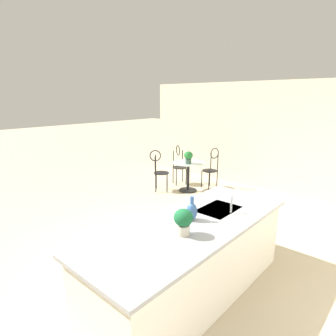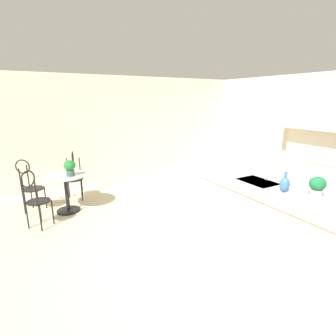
% 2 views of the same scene
% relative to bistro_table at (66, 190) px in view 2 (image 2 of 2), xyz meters
% --- Properties ---
extents(ground_plane, '(40.00, 40.00, 0.00)m').
position_rel_bistro_table_xyz_m(ground_plane, '(2.74, 1.57, -0.45)').
color(ground_plane, beige).
extents(wall_left_window, '(0.12, 7.80, 2.70)m').
position_rel_bistro_table_xyz_m(wall_left_window, '(-1.52, 1.57, 0.90)').
color(wall_left_window, beige).
rests_on(wall_left_window, ground).
extents(kitchen_island, '(2.80, 1.06, 0.92)m').
position_rel_bistro_table_xyz_m(kitchen_island, '(3.03, 2.42, 0.02)').
color(kitchen_island, white).
rests_on(kitchen_island, ground).
extents(back_counter_run, '(2.44, 0.64, 1.52)m').
position_rel_bistro_table_xyz_m(back_counter_run, '(2.34, 4.77, 0.05)').
color(back_counter_run, white).
rests_on(back_counter_run, ground).
extents(bistro_table, '(0.80, 0.80, 0.74)m').
position_rel_bistro_table_xyz_m(bistro_table, '(0.00, 0.00, 0.00)').
color(bistro_table, black).
rests_on(bistro_table, ground).
extents(chair_near_window, '(0.52, 0.52, 1.04)m').
position_rel_bistro_table_xyz_m(chair_near_window, '(-0.36, -0.60, 0.13)').
color(chair_near_window, black).
rests_on(chair_near_window, ground).
extents(chair_by_island, '(0.54, 0.54, 1.04)m').
position_rel_bistro_table_xyz_m(chair_by_island, '(0.46, -0.56, 0.13)').
color(chair_by_island, black).
rests_on(chair_by_island, ground).
extents(chair_toward_desk, '(0.52, 0.46, 1.04)m').
position_rel_bistro_table_xyz_m(chair_toward_desk, '(-0.63, 0.27, 0.13)').
color(chair_toward_desk, black).
rests_on(chair_toward_desk, ground).
extents(sink_faucet, '(0.02, 0.02, 0.22)m').
position_rel_bistro_table_xyz_m(sink_faucet, '(2.49, 2.60, 0.58)').
color(sink_faucet, '#B2B5BA').
rests_on(sink_faucet, kitchen_island).
extents(potted_plant_on_table, '(0.21, 0.21, 0.30)m').
position_rel_bistro_table_xyz_m(potted_plant_on_table, '(0.11, 0.08, 0.47)').
color(potted_plant_on_table, '#385147').
rests_on(potted_plant_on_table, bistro_table).
extents(potted_plant_counter_near, '(0.20, 0.20, 0.28)m').
position_rel_bistro_table_xyz_m(potted_plant_counter_near, '(3.34, 2.52, 0.64)').
color(potted_plant_counter_near, beige).
rests_on(potted_plant_counter_near, kitchen_island).
extents(vase_on_counter, '(0.13, 0.13, 0.29)m').
position_rel_bistro_table_xyz_m(vase_on_counter, '(2.99, 2.36, 0.58)').
color(vase_on_counter, '#386099').
rests_on(vase_on_counter, kitchen_island).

